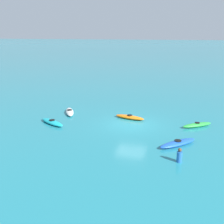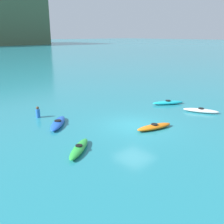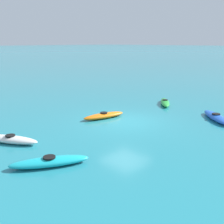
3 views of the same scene
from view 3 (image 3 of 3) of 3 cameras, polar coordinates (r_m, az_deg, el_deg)
ground_plane at (r=15.73m, az=2.90°, el=-1.94°), size 600.00×600.00×0.00m
kayak_green at (r=20.21m, az=11.15°, el=2.03°), size 2.52×2.14×0.37m
kayak_blue at (r=17.12m, az=21.11°, el=-0.98°), size 2.62×2.73×0.37m
kayak_cyan at (r=10.45m, az=-13.08°, el=-10.20°), size 2.89×2.09×0.37m
kayak_white at (r=13.22m, az=-20.67°, el=-5.42°), size 1.90×2.79×0.37m
kayak_orange at (r=16.26m, az=-1.74°, el=-0.76°), size 2.80×1.29×0.37m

